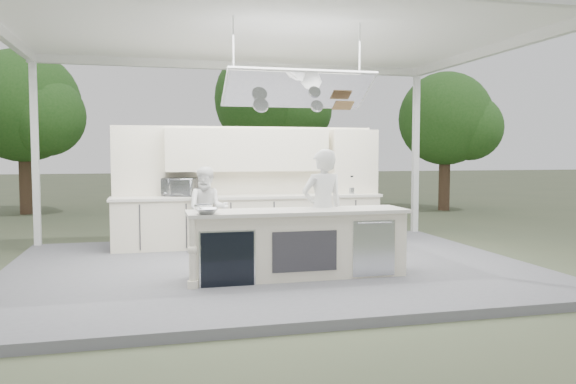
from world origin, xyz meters
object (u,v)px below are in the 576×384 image
object	(u,v)px
sous_chef	(208,210)
demo_island	(297,243)
back_counter	(250,220)
head_chef	(323,210)

from	to	relation	value
sous_chef	demo_island	bearing A→B (deg)	-56.66
demo_island	back_counter	world-z (taller)	same
back_counter	head_chef	bearing A→B (deg)	-75.39
demo_island	back_counter	distance (m)	2.82
demo_island	head_chef	bearing A→B (deg)	32.86
head_chef	sous_chef	size ratio (longest dim) A/B	1.20
back_counter	sous_chef	world-z (taller)	sous_chef
demo_island	back_counter	size ratio (longest dim) A/B	0.61
back_counter	sous_chef	distance (m)	1.04
demo_island	sous_chef	bearing A→B (deg)	114.16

